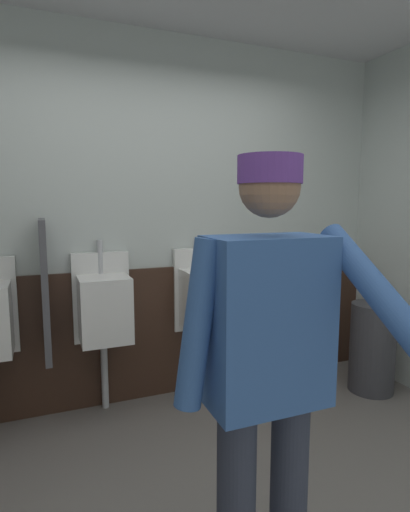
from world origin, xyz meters
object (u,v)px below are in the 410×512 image
urinal_right (204,298)px  trash_bin (372,348)px  person (267,359)px  urinal_middle (104,308)px

urinal_right → trash_bin: 1.41m
urinal_right → person: (-0.42, -1.64, 0.19)m
urinal_middle → urinal_right: same height
urinal_right → person: person is taller
urinal_middle → urinal_right: size_ratio=1.00×
urinal_middle → trash_bin: urinal_middle is taller
person → trash_bin: person is taller
person → urinal_right: bearing=75.6°
urinal_middle → trash_bin: (2.02, -0.43, -0.42)m
urinal_middle → person: (0.33, -1.64, 0.19)m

